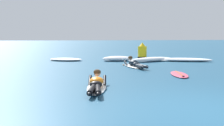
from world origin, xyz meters
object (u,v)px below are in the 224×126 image
object	(u,v)px
surfer_near	(96,84)
surfer_far	(134,64)
drifting_surfboard	(179,74)
channel_marker_buoy	(142,52)

from	to	relation	value
surfer_near	surfer_far	bearing A→B (deg)	66.28
surfer_far	drifting_surfboard	size ratio (longest dim) A/B	1.29
surfer_near	surfer_far	world-z (taller)	same
surfer_far	drifting_surfboard	world-z (taller)	surfer_far
surfer_near	channel_marker_buoy	size ratio (longest dim) A/B	2.62
surfer_near	surfer_far	size ratio (longest dim) A/B	1.09
surfer_near	channel_marker_buoy	xyz separation A→B (m)	(3.83, 9.85, 0.27)
surfer_near	channel_marker_buoy	bearing A→B (deg)	68.74
surfer_far	drifting_surfboard	xyz separation A→B (m)	(1.07, -2.84, -0.11)
surfer_near	channel_marker_buoy	world-z (taller)	channel_marker_buoy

